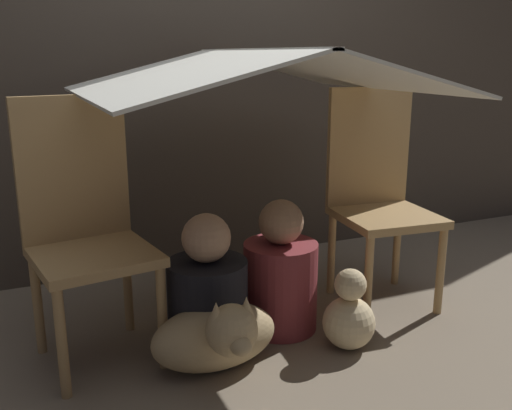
# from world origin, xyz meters

# --- Properties ---
(ground_plane) EXTENTS (8.80, 8.80, 0.00)m
(ground_plane) POSITION_xyz_m (0.00, 0.00, 0.00)
(ground_plane) COLOR gray
(wall_back) EXTENTS (7.00, 0.05, 2.50)m
(wall_back) POSITION_xyz_m (0.00, 0.97, 1.25)
(wall_back) COLOR #4C4238
(wall_back) RESTS_ON ground_plane
(chair_left) EXTENTS (0.47, 0.47, 0.98)m
(chair_left) POSITION_xyz_m (-0.66, 0.17, 0.52)
(chair_left) COLOR tan
(chair_left) RESTS_ON ground_plane
(chair_right) EXTENTS (0.45, 0.45, 0.98)m
(chair_right) POSITION_xyz_m (0.65, 0.17, 0.52)
(chair_right) COLOR tan
(chair_right) RESTS_ON ground_plane
(sheet_canopy) EXTENTS (1.29, 1.17, 0.17)m
(sheet_canopy) POSITION_xyz_m (0.00, 0.08, 1.06)
(sheet_canopy) COLOR silver
(person_front) EXTENTS (0.31, 0.31, 0.56)m
(person_front) POSITION_xyz_m (-0.25, -0.03, 0.23)
(person_front) COLOR black
(person_front) RESTS_ON ground_plane
(person_second) EXTENTS (0.31, 0.31, 0.56)m
(person_second) POSITION_xyz_m (0.10, 0.05, 0.23)
(person_second) COLOR maroon
(person_second) RESTS_ON ground_plane
(dog) EXTENTS (0.47, 0.42, 0.35)m
(dog) POSITION_xyz_m (-0.27, -0.18, 0.15)
(dog) COLOR tan
(dog) RESTS_ON ground_plane
(floor_cushion) EXTENTS (0.45, 0.36, 0.10)m
(floor_cushion) POSITION_xyz_m (0.03, 0.28, 0.05)
(floor_cushion) COLOR #CC664C
(floor_cushion) RESTS_ON ground_plane
(plush_toy) EXTENTS (0.21, 0.21, 0.33)m
(plush_toy) POSITION_xyz_m (0.27, -0.21, 0.13)
(plush_toy) COLOR beige
(plush_toy) RESTS_ON ground_plane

